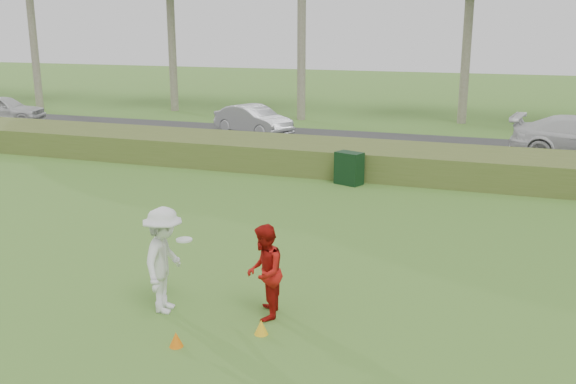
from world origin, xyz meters
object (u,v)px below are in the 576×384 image
at_px(player_red, 264,272).
at_px(cone_yellow, 261,327).
at_px(player_white, 164,260).
at_px(cone_orange, 176,339).
at_px(car_mid, 253,120).
at_px(car_left, 2,109).
at_px(utility_cabinet, 349,168).

height_order(player_red, cone_yellow, player_red).
distance_m(player_white, cone_yellow, 2.06).
height_order(cone_orange, car_mid, car_mid).
bearing_deg(cone_yellow, player_white, 171.57).
bearing_deg(cone_orange, player_white, 126.02).
bearing_deg(car_left, cone_orange, -148.20).
height_order(player_white, cone_yellow, player_white).
bearing_deg(player_white, cone_yellow, -108.19).
xyz_separation_m(cone_orange, car_mid, (-6.31, 18.34, 0.58)).
xyz_separation_m(player_white, cone_yellow, (1.88, -0.28, -0.80)).
xyz_separation_m(cone_yellow, car_mid, (-7.39, 17.53, 0.58)).
relative_size(player_white, cone_yellow, 7.49).
bearing_deg(car_mid, player_red, -132.25).
xyz_separation_m(player_red, cone_yellow, (0.18, -0.60, -0.69)).
bearing_deg(player_white, player_red, -88.90).
height_order(cone_orange, utility_cabinet, utility_cabinet).
xyz_separation_m(player_red, utility_cabinet, (-0.97, 9.58, -0.31)).
bearing_deg(player_white, cone_orange, -153.73).
relative_size(player_white, utility_cabinet, 1.84).
height_order(player_white, car_left, player_white).
relative_size(cone_yellow, utility_cabinet, 0.25).
height_order(player_white, player_red, player_white).
relative_size(cone_orange, cone_yellow, 0.97).
bearing_deg(player_red, utility_cabinet, 171.17).
relative_size(player_red, cone_orange, 6.78).
xyz_separation_m(player_red, cone_orange, (-0.91, -1.42, -0.69)).
bearing_deg(utility_cabinet, cone_orange, -68.86).
bearing_deg(cone_orange, car_mid, 108.98).
bearing_deg(cone_yellow, cone_orange, -143.08).
bearing_deg(cone_orange, cone_yellow, 36.92).
distance_m(cone_yellow, utility_cabinet, 10.26).
distance_m(player_white, car_mid, 18.11).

